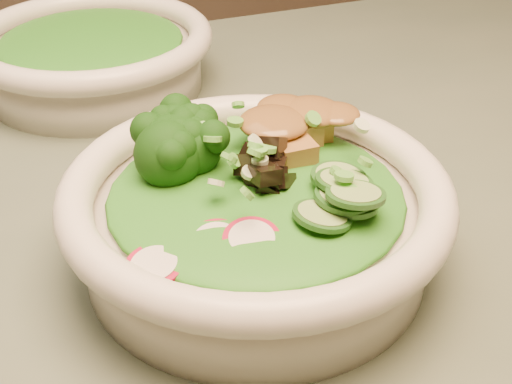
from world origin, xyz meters
name	(u,v)px	position (x,y,z in m)	size (l,w,h in m)	color
dining_table	(230,333)	(0.00, 0.00, 0.64)	(1.20, 0.80, 0.75)	black
salad_bowl	(256,216)	(0.00, -0.05, 0.79)	(0.25, 0.25, 0.07)	silver
side_bowl	(93,56)	(-0.05, 0.26, 0.78)	(0.23, 0.23, 0.06)	silver
lettuce_bed	(256,191)	(0.00, -0.05, 0.81)	(0.19, 0.19, 0.02)	#1C6615
side_lettuce	(90,38)	(-0.05, 0.26, 0.80)	(0.16, 0.16, 0.02)	#1C6615
broccoli_florets	(172,154)	(-0.04, -0.01, 0.82)	(0.07, 0.07, 0.04)	black
radish_slices	(218,243)	(-0.04, -0.10, 0.81)	(0.10, 0.04, 0.02)	maroon
cucumber_slices	(349,198)	(0.05, -0.09, 0.82)	(0.07, 0.07, 0.03)	#A5C86F
mushroom_heap	(263,165)	(0.01, -0.04, 0.82)	(0.07, 0.07, 0.04)	black
tofu_cubes	(291,135)	(0.04, -0.01, 0.82)	(0.08, 0.06, 0.03)	#9D5F34
peanut_sauce	(292,119)	(0.04, -0.01, 0.83)	(0.07, 0.05, 0.01)	brown
scallion_garnish	(256,161)	(0.00, -0.05, 0.83)	(0.18, 0.18, 0.02)	#5DB03E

